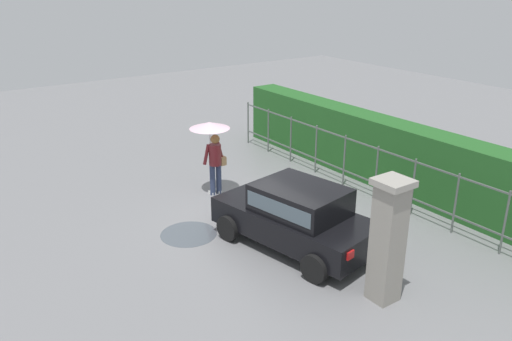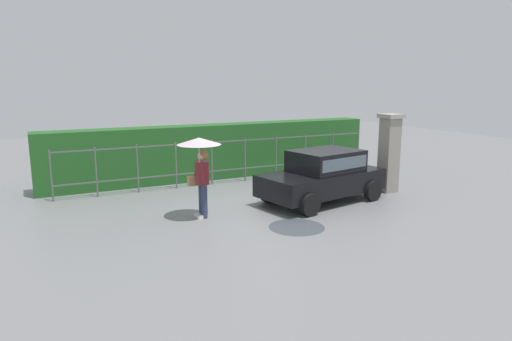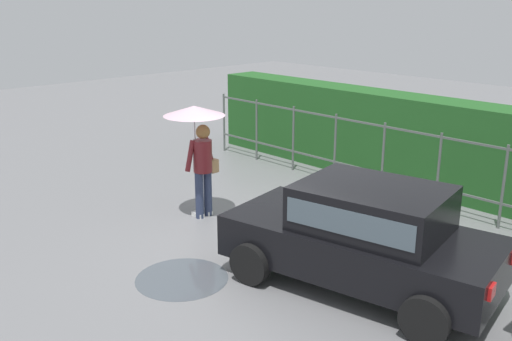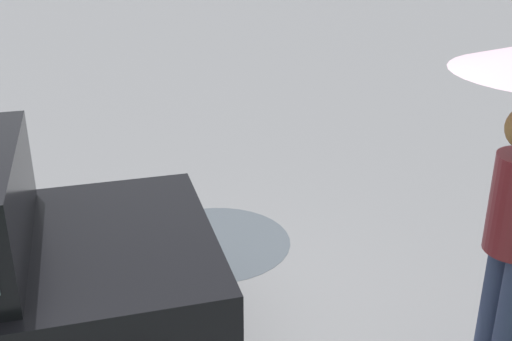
# 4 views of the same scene
# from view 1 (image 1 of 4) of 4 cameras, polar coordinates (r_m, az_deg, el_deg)

# --- Properties ---
(ground_plane) EXTENTS (40.00, 40.00, 0.00)m
(ground_plane) POSITION_cam_1_polar(r_m,az_deg,el_deg) (13.04, 0.09, -5.46)
(ground_plane) COLOR slate
(car) EXTENTS (3.95, 2.40, 1.48)m
(car) POSITION_cam_1_polar(r_m,az_deg,el_deg) (11.54, 4.43, -4.76)
(car) COLOR black
(car) RESTS_ON ground
(pedestrian) EXTENTS (1.09, 1.09, 2.05)m
(pedestrian) POSITION_cam_1_polar(r_m,az_deg,el_deg) (14.11, -4.80, 3.29)
(pedestrian) COLOR #2D3856
(pedestrian) RESTS_ON ground
(gate_pillar) EXTENTS (0.60, 0.60, 2.42)m
(gate_pillar) POSITION_cam_1_polar(r_m,az_deg,el_deg) (9.82, 14.17, -7.35)
(gate_pillar) COLOR gray
(gate_pillar) RESTS_ON ground
(fence_section) EXTENTS (11.05, 0.05, 1.50)m
(fence_section) POSITION_cam_1_polar(r_m,az_deg,el_deg) (14.71, 11.27, 0.72)
(fence_section) COLOR #59605B
(fence_section) RESTS_ON ground
(hedge_row) EXTENTS (12.00, 0.90, 1.90)m
(hedge_row) POSITION_cam_1_polar(r_m,az_deg,el_deg) (15.39, 13.97, 1.90)
(hedge_row) COLOR #235B23
(hedge_row) RESTS_ON ground
(puddle_near) EXTENTS (1.33, 1.33, 0.00)m
(puddle_near) POSITION_cam_1_polar(r_m,az_deg,el_deg) (12.50, -7.35, -6.88)
(puddle_near) COLOR #4C545B
(puddle_near) RESTS_ON ground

